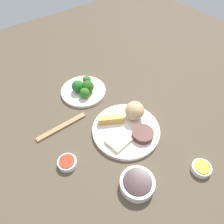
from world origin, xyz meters
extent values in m
cube|color=brown|center=(0.00, 0.00, 0.01)|extent=(2.20, 2.20, 0.02)
cylinder|color=white|center=(0.01, 0.00, 0.03)|extent=(0.26, 0.26, 0.02)
sphere|color=tan|center=(0.03, -0.06, 0.07)|extent=(0.08, 0.08, 0.08)
cube|color=tan|center=(0.07, 0.03, 0.05)|extent=(0.07, 0.10, 0.03)
cube|color=beige|center=(-0.02, 0.06, 0.04)|extent=(0.08, 0.09, 0.01)
cylinder|color=#4D2722|center=(-0.06, -0.03, 0.05)|extent=(0.08, 0.08, 0.02)
cylinder|color=white|center=(0.29, 0.02, 0.03)|extent=(0.20, 0.20, 0.01)
sphere|color=#226727|center=(0.30, 0.04, 0.06)|extent=(0.05, 0.05, 0.05)
sphere|color=#29571B|center=(0.28, 0.00, 0.06)|extent=(0.05, 0.05, 0.05)
sphere|color=#34692A|center=(0.32, -0.02, 0.05)|extent=(0.04, 0.04, 0.04)
sphere|color=#306E1E|center=(0.25, 0.03, 0.06)|extent=(0.05, 0.05, 0.05)
cylinder|color=white|center=(-0.18, 0.11, 0.04)|extent=(0.11, 0.11, 0.03)
cylinder|color=black|center=(-0.18, 0.11, 0.06)|extent=(0.09, 0.09, 0.00)
cylinder|color=white|center=(0.02, 0.25, 0.03)|extent=(0.07, 0.07, 0.02)
cylinder|color=red|center=(0.02, 0.25, 0.04)|extent=(0.05, 0.05, 0.00)
cylinder|color=white|center=(-0.27, -0.10, 0.03)|extent=(0.07, 0.07, 0.02)
cylinder|color=yellow|center=(-0.27, -0.10, 0.04)|extent=(0.05, 0.05, 0.00)
cube|color=#AC7C50|center=(0.17, 0.19, 0.02)|extent=(0.02, 0.21, 0.01)
camera|label=1|loc=(-0.36, 0.34, 0.70)|focal=34.43mm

